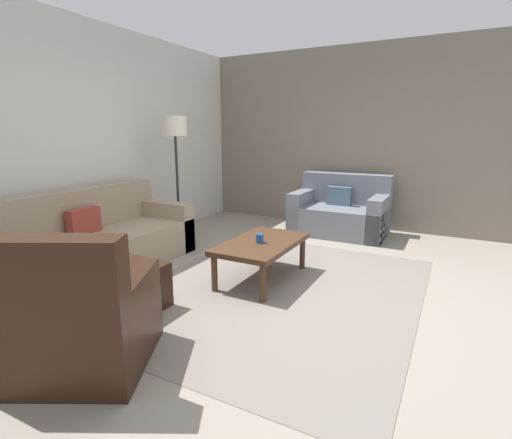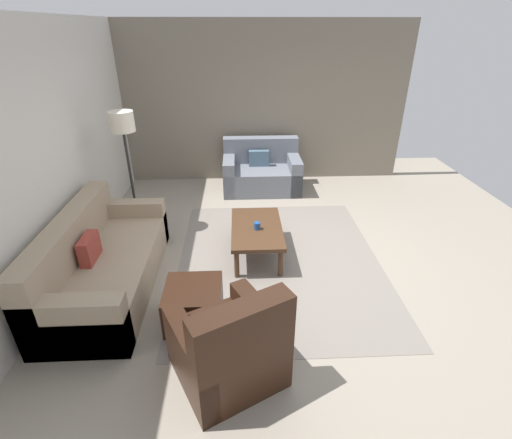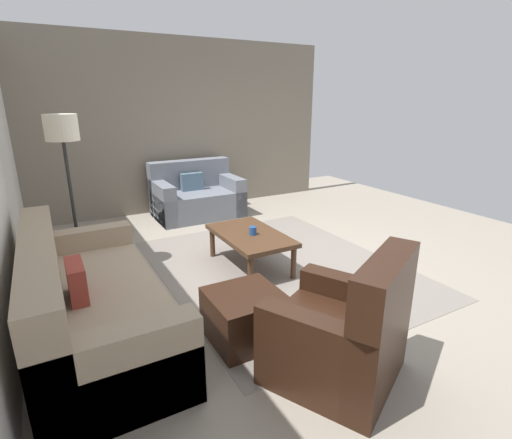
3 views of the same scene
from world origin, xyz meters
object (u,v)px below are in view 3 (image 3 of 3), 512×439
(lamp_standing, at_px, (64,145))
(couch_main, at_px, (84,307))
(ottoman, at_px, (245,316))
(cup, at_px, (253,231))
(armchair_leather, at_px, (345,339))
(coffee_table, at_px, (250,237))
(couch_loveseat, at_px, (196,197))

(lamp_standing, bearing_deg, couch_main, 176.12)
(ottoman, height_order, cup, cup)
(couch_main, bearing_deg, armchair_leather, -131.77)
(couch_main, xyz_separation_m, coffee_table, (0.60, -1.80, 0.06))
(armchair_leather, xyz_separation_m, coffee_table, (1.93, -0.31, 0.05))
(ottoman, relative_size, cup, 6.12)
(armchair_leather, height_order, lamp_standing, lamp_standing)
(couch_loveseat, bearing_deg, couch_main, 145.08)
(couch_loveseat, distance_m, armchair_leather, 4.23)
(ottoman, bearing_deg, couch_loveseat, -14.37)
(couch_loveseat, distance_m, lamp_standing, 2.66)
(couch_main, height_order, coffee_table, couch_main)
(couch_loveseat, height_order, coffee_table, couch_loveseat)
(couch_loveseat, bearing_deg, lamp_standing, 127.99)
(ottoman, xyz_separation_m, lamp_standing, (1.97, 1.02, 1.21))
(cup, bearing_deg, couch_loveseat, -4.73)
(couch_main, height_order, ottoman, couch_main)
(coffee_table, bearing_deg, couch_main, 108.38)
(coffee_table, bearing_deg, couch_loveseat, -4.94)
(couch_main, relative_size, ottoman, 3.89)
(couch_loveseat, relative_size, lamp_standing, 0.79)
(couch_main, xyz_separation_m, armchair_leather, (-1.33, -1.49, 0.01))
(cup, bearing_deg, ottoman, 148.62)
(couch_loveseat, bearing_deg, ottoman, 165.63)
(lamp_standing, bearing_deg, cup, -115.95)
(couch_loveseat, relative_size, armchair_leather, 1.26)
(coffee_table, xyz_separation_m, cup, (-0.06, -0.00, 0.10))
(cup, relative_size, lamp_standing, 0.05)
(armchair_leather, bearing_deg, couch_loveseat, -6.89)
(ottoman, xyz_separation_m, cup, (1.14, -0.69, 0.26))
(couch_main, bearing_deg, coffee_table, -71.62)
(ottoman, distance_m, coffee_table, 1.39)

